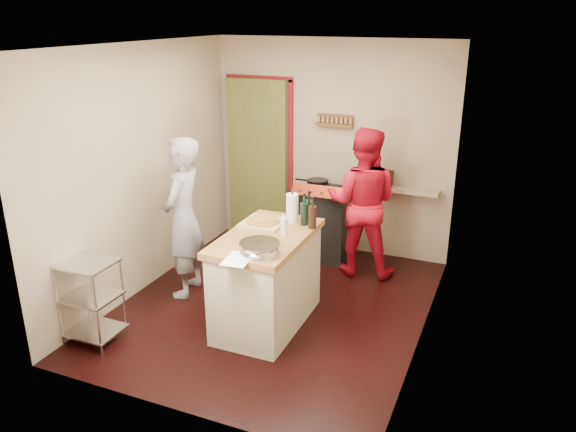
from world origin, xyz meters
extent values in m
plane|color=black|center=(0.00, 0.00, 0.00)|extent=(3.50, 3.50, 0.00)
cube|color=tan|center=(0.00, 1.75, 1.30)|extent=(3.00, 0.04, 2.60)
cube|color=#565B23|center=(-0.95, 1.80, 1.05)|extent=(0.80, 0.40, 2.10)
cube|color=maroon|center=(-1.37, 1.73, 1.05)|extent=(0.06, 0.06, 2.10)
cube|color=maroon|center=(-0.53, 1.73, 1.05)|extent=(0.06, 0.06, 2.10)
cube|color=maroon|center=(-0.95, 1.73, 2.10)|extent=(0.90, 0.06, 0.06)
cube|color=brown|center=(0.05, 1.70, 1.60)|extent=(0.46, 0.09, 0.03)
cube|color=brown|center=(0.05, 1.74, 1.66)|extent=(0.46, 0.02, 0.12)
cube|color=olive|center=(0.05, 1.70, 1.66)|extent=(0.42, 0.04, 0.07)
cube|color=tan|center=(0.95, 1.65, 0.90)|extent=(0.80, 0.18, 0.04)
cube|color=black|center=(0.75, 1.65, 1.02)|extent=(0.10, 0.14, 0.22)
cube|color=tan|center=(-1.50, 0.00, 1.30)|extent=(0.04, 3.50, 2.60)
cube|color=tan|center=(1.50, 0.00, 1.30)|extent=(0.04, 3.50, 2.60)
cube|color=white|center=(0.00, 0.00, 2.61)|extent=(3.00, 3.50, 0.02)
cube|color=black|center=(0.05, 1.43, 0.40)|extent=(0.60, 0.55, 0.80)
cube|color=black|center=(0.05, 1.43, 0.83)|extent=(0.60, 0.55, 0.06)
cube|color=#9A2E16|center=(0.05, 1.15, 0.92)|extent=(0.60, 0.15, 0.17)
cylinder|color=black|center=(-0.10, 1.56, 0.91)|extent=(0.26, 0.26, 0.05)
cylinder|color=silver|center=(-1.50, -1.38, 0.40)|extent=(0.02, 0.02, 0.80)
cylinder|color=silver|center=(-1.06, -1.38, 0.40)|extent=(0.02, 0.02, 0.80)
cylinder|color=silver|center=(-1.50, -1.02, 0.40)|extent=(0.02, 0.02, 0.80)
cylinder|color=silver|center=(-1.06, -1.02, 0.40)|extent=(0.02, 0.02, 0.80)
cube|color=silver|center=(-1.28, -1.20, 0.10)|extent=(0.48, 0.40, 0.02)
cube|color=silver|center=(-1.28, -1.20, 0.45)|extent=(0.48, 0.40, 0.02)
cube|color=silver|center=(-1.28, -1.20, 0.78)|extent=(0.48, 0.40, 0.02)
cube|color=beige|center=(0.07, -0.31, 0.43)|extent=(0.67, 1.17, 0.87)
cube|color=#A57A3E|center=(0.07, -0.31, 0.90)|extent=(0.73, 1.23, 0.06)
cube|color=tan|center=(-0.07, -0.07, 0.94)|extent=(0.40, 0.40, 0.02)
cylinder|color=gold|center=(-0.07, -0.07, 0.97)|extent=(0.32, 0.32, 0.02)
ellipsoid|color=silver|center=(0.21, -0.74, 0.98)|extent=(0.35, 0.35, 0.11)
cylinder|color=white|center=(0.16, 0.11, 1.07)|extent=(0.12, 0.12, 0.28)
cylinder|color=silver|center=(0.22, -0.25, 1.01)|extent=(0.06, 0.06, 0.17)
cube|color=white|center=(0.08, -0.90, 0.93)|extent=(0.24, 0.32, 0.00)
cylinder|color=black|center=(0.31, 0.16, 1.08)|extent=(0.08, 0.08, 0.31)
cylinder|color=black|center=(0.40, 0.02, 1.08)|extent=(0.08, 0.08, 0.31)
cylinder|color=black|center=(0.30, 0.07, 1.08)|extent=(0.08, 0.08, 0.31)
imported|color=#B5B5BA|center=(-1.00, -0.05, 0.85)|extent=(0.51, 0.68, 1.71)
imported|color=#B40C21|center=(0.58, 1.16, 0.85)|extent=(0.89, 0.73, 1.70)
camera|label=1|loc=(2.12, -4.68, 2.88)|focal=35.00mm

